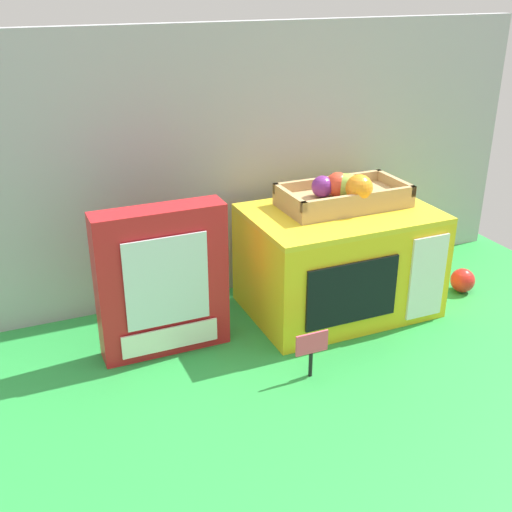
% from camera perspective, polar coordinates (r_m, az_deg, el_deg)
% --- Properties ---
extents(ground_plane, '(1.70, 1.70, 0.00)m').
position_cam_1_polar(ground_plane, '(1.45, 1.21, -7.03)').
color(ground_plane, green).
rests_on(ground_plane, ground).
extents(display_back_panel, '(1.61, 0.03, 0.65)m').
position_cam_1_polar(display_back_panel, '(1.54, -2.80, 8.13)').
color(display_back_panel, '#A0A3A8').
rests_on(display_back_panel, ground).
extents(toy_microwave, '(0.42, 0.30, 0.25)m').
position_cam_1_polar(toy_microwave, '(1.51, 7.41, -0.41)').
color(toy_microwave, yellow).
rests_on(toy_microwave, ground).
extents(food_groups_crate, '(0.29, 0.16, 0.09)m').
position_cam_1_polar(food_groups_crate, '(1.48, 7.85, 5.50)').
color(food_groups_crate, tan).
rests_on(food_groups_crate, toy_microwave).
extents(cookie_set_box, '(0.27, 0.07, 0.32)m').
position_cam_1_polar(cookie_set_box, '(1.33, -8.38, -2.28)').
color(cookie_set_box, red).
rests_on(cookie_set_box, ground).
extents(price_sign, '(0.07, 0.01, 0.10)m').
position_cam_1_polar(price_sign, '(1.28, 5.00, -8.18)').
color(price_sign, black).
rests_on(price_sign, ground).
extents(loose_toy_apple, '(0.06, 0.06, 0.06)m').
position_cam_1_polar(loose_toy_apple, '(1.70, 18.03, -2.11)').
color(loose_toy_apple, red).
rests_on(loose_toy_apple, ground).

